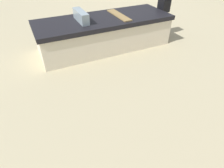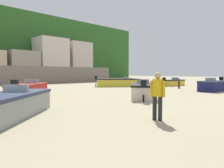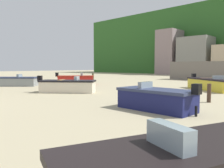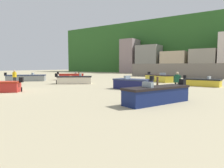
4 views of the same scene
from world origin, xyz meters
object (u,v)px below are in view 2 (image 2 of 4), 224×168
object	(u,v)px
boat_red_3	(28,91)
boat_navy_8	(213,86)
boat_yellow_0	(172,83)
boat_cream_5	(143,91)
boat_yellow_7	(118,83)
mooring_post_near_water	(179,84)
beach_walker_distant	(158,92)
boat_grey_2	(4,106)

from	to	relation	value
boat_red_3	boat_navy_8	xyz separation A→B (m)	(13.89, -6.20, -0.00)
boat_yellow_0	boat_red_3	xyz separation A→B (m)	(-18.47, -0.43, 0.08)
boat_red_3	boat_yellow_0	bearing A→B (deg)	44.06
boat_yellow_0	boat_cream_5	xyz separation A→B (m)	(-12.98, -5.32, 0.07)
boat_red_3	boat_yellow_7	xyz separation A→B (m)	(12.37, 4.02, 0.00)
mooring_post_near_water	beach_walker_distant	world-z (taller)	beach_walker_distant
boat_yellow_7	boat_grey_2	bearing A→B (deg)	-22.37
boat_yellow_7	beach_walker_distant	world-z (taller)	beach_walker_distant
boat_yellow_0	beach_walker_distant	bearing A→B (deg)	-58.96
boat_red_3	beach_walker_distant	distance (m)	9.32
boat_yellow_7	boat_navy_8	distance (m)	10.32
boat_yellow_0	mooring_post_near_water	size ratio (longest dim) A/B	3.75
boat_grey_2	boat_navy_8	distance (m)	17.02
boat_yellow_0	boat_grey_2	world-z (taller)	boat_grey_2
boat_grey_2	mooring_post_near_water	bearing A→B (deg)	55.64
boat_yellow_0	boat_navy_8	size ratio (longest dim) A/B	1.01
boat_cream_5	boat_yellow_7	size ratio (longest dim) A/B	0.81
boat_yellow_7	boat_navy_8	world-z (taller)	boat_yellow_7
boat_cream_5	mooring_post_near_water	bearing A→B (deg)	66.56
boat_grey_2	boat_yellow_7	bearing A→B (deg)	77.58
boat_red_3	mooring_post_near_water	size ratio (longest dim) A/B	3.76
boat_cream_5	boat_grey_2	bearing A→B (deg)	-124.22
boat_grey_2	boat_cream_5	size ratio (longest dim) A/B	1.20
boat_cream_5	boat_yellow_0	bearing A→B (deg)	74.15
boat_red_3	boat_cream_5	size ratio (longest dim) A/B	0.93
boat_red_3	boat_cream_5	xyz separation A→B (m)	(5.50, -4.89, -0.01)
boat_navy_8	mooring_post_near_water	xyz separation A→B (m)	(0.83, 3.72, 0.02)
boat_red_3	boat_yellow_7	distance (m)	13.00
boat_cream_5	mooring_post_near_water	size ratio (longest dim) A/B	4.04
mooring_post_near_water	boat_red_3	bearing A→B (deg)	170.47
boat_red_3	boat_cream_5	world-z (taller)	boat_red_3
boat_yellow_0	boat_yellow_7	xyz separation A→B (m)	(-6.10, 3.59, 0.08)
boat_cream_5	boat_navy_8	distance (m)	8.49
boat_grey_2	mooring_post_near_water	xyz separation A→B (m)	(17.84, 3.01, 0.05)
boat_cream_5	boat_navy_8	world-z (taller)	boat_navy_8
boat_grey_2	boat_yellow_7	distance (m)	18.17
boat_yellow_0	boat_navy_8	distance (m)	8.06
boat_cream_5	mooring_post_near_water	world-z (taller)	boat_cream_5
boat_yellow_0	mooring_post_near_water	world-z (taller)	boat_yellow_0
boat_red_3	beach_walker_distant	bearing A→B (deg)	-44.03
boat_grey_2	boat_cream_5	world-z (taller)	boat_cream_5
boat_navy_8	mooring_post_near_water	bearing A→B (deg)	-10.66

